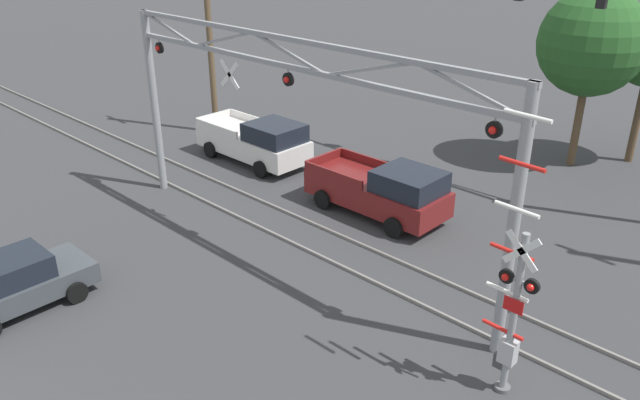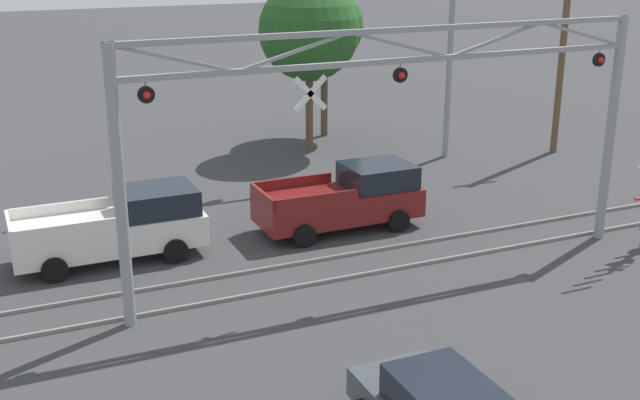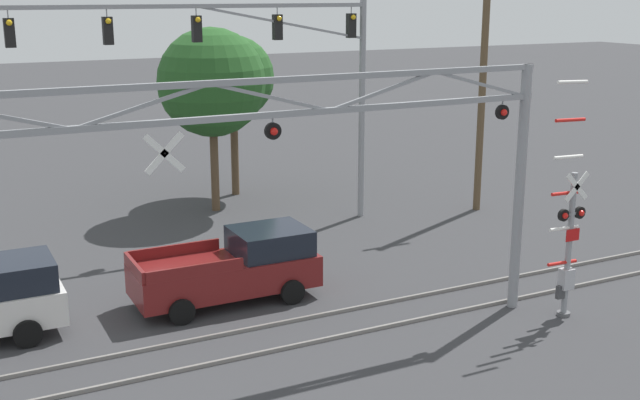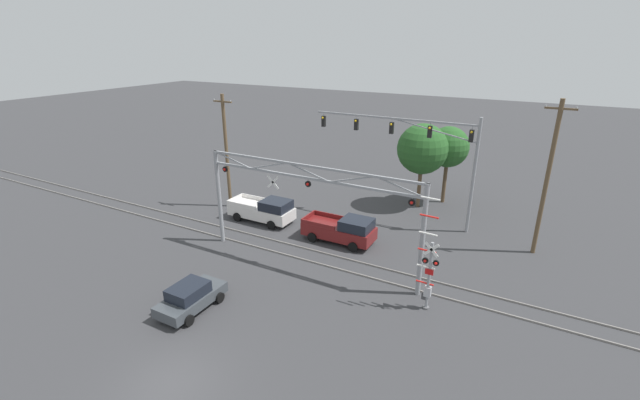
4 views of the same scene
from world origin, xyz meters
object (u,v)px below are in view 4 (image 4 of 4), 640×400
at_px(traffic_signal_span, 427,146).
at_px(background_tree_far_left_verge, 448,147).
at_px(crossing_signal_mast, 428,274).
at_px(sedan_waiting, 191,297).
at_px(crossing_gantry, 308,199).
at_px(utility_pole_left, 226,151).
at_px(utility_pole_right, 547,178).
at_px(pickup_truck_following, 264,210).
at_px(background_tree_beyond_span, 422,149).
at_px(pickup_truck_lead, 342,230).

relative_size(traffic_signal_span, background_tree_far_left_verge, 1.90).
xyz_separation_m(crossing_signal_mast, sedan_waiting, (-10.98, -6.09, -1.36)).
height_order(crossing_gantry, utility_pole_left, utility_pole_left).
bearing_deg(utility_pole_left, crossing_gantry, -26.82).
bearing_deg(utility_pole_left, utility_pole_right, 7.52).
bearing_deg(crossing_signal_mast, background_tree_far_left_verge, 100.48).
bearing_deg(pickup_truck_following, utility_pole_left, 164.09).
xyz_separation_m(crossing_gantry, background_tree_far_left_verge, (4.85, 15.36, 0.50)).
bearing_deg(background_tree_far_left_verge, traffic_signal_span, -94.42).
xyz_separation_m(traffic_signal_span, background_tree_beyond_span, (-1.22, 3.34, -1.09)).
height_order(traffic_signal_span, pickup_truck_following, traffic_signal_span).
relative_size(crossing_gantry, background_tree_far_left_verge, 2.16).
distance_m(pickup_truck_lead, utility_pole_left, 12.27).
distance_m(crossing_signal_mast, traffic_signal_span, 12.28).
height_order(crossing_gantry, utility_pole_right, utility_pole_right).
bearing_deg(pickup_truck_following, sedan_waiting, -73.37).
distance_m(crossing_signal_mast, sedan_waiting, 12.63).
bearing_deg(utility_pole_left, traffic_signal_span, 15.71).
relative_size(crossing_signal_mast, pickup_truck_lead, 1.23).
bearing_deg(utility_pole_right, pickup_truck_lead, -158.52).
bearing_deg(utility_pole_right, crossing_gantry, -145.31).
distance_m(traffic_signal_span, pickup_truck_following, 13.36).
height_order(utility_pole_left, utility_pole_right, utility_pole_right).
xyz_separation_m(sedan_waiting, utility_pole_right, (15.64, 15.91, 4.53)).
relative_size(pickup_truck_following, background_tree_far_left_verge, 0.79).
xyz_separation_m(crossing_gantry, utility_pole_right, (12.56, 8.69, 0.82)).
relative_size(pickup_truck_following, utility_pole_left, 0.56).
relative_size(crossing_signal_mast, pickup_truck_following, 1.20).
bearing_deg(traffic_signal_span, crossing_signal_mast, -72.58).
bearing_deg(traffic_signal_span, pickup_truck_lead, -123.44).
bearing_deg(crossing_gantry, pickup_truck_following, 146.64).
xyz_separation_m(crossing_gantry, sedan_waiting, (-3.08, -7.22, -3.71)).
bearing_deg(crossing_signal_mast, pickup_truck_following, 159.37).
bearing_deg(crossing_signal_mast, utility_pole_right, 64.63).
relative_size(sedan_waiting, background_tree_far_left_verge, 0.57).
bearing_deg(crossing_signal_mast, traffic_signal_span, 107.42).
xyz_separation_m(crossing_gantry, traffic_signal_span, (4.43, 9.93, 1.68)).
relative_size(background_tree_beyond_span, background_tree_far_left_verge, 1.07).
height_order(crossing_gantry, traffic_signal_span, traffic_signal_span).
xyz_separation_m(pickup_truck_lead, pickup_truck_following, (-6.99, 0.36, 0.00)).
bearing_deg(crossing_gantry, sedan_waiting, -113.13).
relative_size(utility_pole_left, background_tree_far_left_verge, 1.41).
bearing_deg(background_tree_beyond_span, background_tree_far_left_verge, 51.95).
bearing_deg(background_tree_far_left_verge, sedan_waiting, -109.35).
distance_m(sedan_waiting, utility_pole_right, 22.77).
xyz_separation_m(pickup_truck_lead, utility_pole_right, (12.09, 4.76, 4.33)).
xyz_separation_m(utility_pole_right, background_tree_beyond_span, (-9.35, 4.58, -0.23)).
xyz_separation_m(utility_pole_left, background_tree_far_left_verge, (15.88, 9.78, 0.06)).
xyz_separation_m(crossing_gantry, crossing_signal_mast, (7.90, -1.14, -2.35)).
distance_m(pickup_truck_following, sedan_waiting, 12.02).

